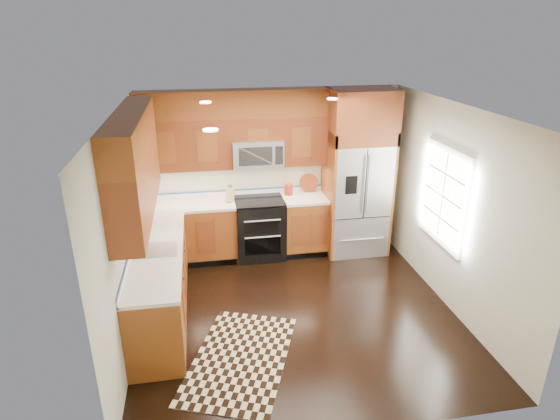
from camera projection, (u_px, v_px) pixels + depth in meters
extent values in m
plane|color=black|center=(297.00, 311.00, 6.08)|extent=(4.00, 4.00, 0.00)
cube|color=beige|center=(272.00, 171.00, 7.43)|extent=(4.00, 0.02, 2.60)
cube|color=beige|center=(125.00, 232.00, 5.27)|extent=(0.02, 4.00, 2.60)
cube|color=beige|center=(452.00, 209.00, 5.92)|extent=(0.02, 4.00, 2.60)
cube|color=white|center=(444.00, 196.00, 6.06)|extent=(0.04, 1.10, 1.30)
cube|color=white|center=(443.00, 196.00, 6.06)|extent=(0.02, 0.95, 1.15)
cube|color=brown|center=(192.00, 233.00, 7.26)|extent=(1.37, 0.60, 0.90)
cube|color=brown|center=(305.00, 225.00, 7.55)|extent=(0.72, 0.60, 0.90)
cube|color=brown|center=(160.00, 285.00, 5.82)|extent=(0.60, 2.40, 0.90)
cube|color=beige|center=(238.00, 202.00, 7.20)|extent=(2.85, 0.62, 0.04)
cube|color=beige|center=(157.00, 252.00, 5.65)|extent=(0.62, 2.40, 0.04)
cube|color=brown|center=(235.00, 143.00, 6.99)|extent=(2.85, 0.33, 0.75)
cube|color=brown|center=(137.00, 181.00, 5.29)|extent=(0.33, 2.40, 0.75)
cube|color=brown|center=(234.00, 104.00, 6.77)|extent=(2.85, 0.33, 0.40)
cube|color=brown|center=(130.00, 131.00, 5.07)|extent=(0.33, 2.40, 0.40)
cube|color=black|center=(260.00, 229.00, 7.40)|extent=(0.76, 0.64, 0.92)
cube|color=black|center=(259.00, 201.00, 7.22)|extent=(0.76, 0.60, 0.02)
cube|color=black|center=(262.00, 227.00, 7.05)|extent=(0.55, 0.01, 0.18)
cube|color=black|center=(263.00, 246.00, 7.17)|extent=(0.55, 0.01, 0.28)
cylinder|color=#B2B2B7|center=(262.00, 221.00, 6.98)|extent=(0.55, 0.02, 0.02)
cylinder|color=#B2B2B7|center=(263.00, 237.00, 7.08)|extent=(0.55, 0.02, 0.02)
cube|color=#B2B2B7|center=(257.00, 153.00, 7.07)|extent=(0.76, 0.40, 0.42)
cube|color=black|center=(256.00, 156.00, 6.88)|extent=(0.50, 0.01, 0.28)
cube|color=#B2B2B7|center=(356.00, 198.00, 7.45)|extent=(0.90, 0.74, 1.80)
cube|color=black|center=(365.00, 184.00, 6.97)|extent=(0.01, 0.01, 1.08)
cube|color=black|center=(351.00, 185.00, 6.94)|extent=(0.18, 0.01, 0.28)
cube|color=brown|center=(328.00, 193.00, 7.33)|extent=(0.04, 0.74, 2.00)
cube|color=brown|center=(384.00, 190.00, 7.49)|extent=(0.04, 0.74, 2.00)
cube|color=brown|center=(361.00, 116.00, 6.96)|extent=(0.98, 0.74, 0.80)
cube|color=#B2B2B7|center=(156.00, 249.00, 5.64)|extent=(0.50, 0.42, 0.02)
cylinder|color=#B2B2B7|center=(140.00, 233.00, 5.76)|extent=(0.02, 0.02, 0.28)
torus|color=#B2B2B7|center=(138.00, 225.00, 5.63)|extent=(0.18, 0.02, 0.18)
cube|color=black|center=(241.00, 358.00, 5.22)|extent=(1.52, 1.91, 0.01)
cube|color=tan|center=(230.00, 195.00, 7.15)|extent=(0.14, 0.16, 0.21)
cylinder|color=#A02313|center=(289.00, 190.00, 7.42)|extent=(0.14, 0.14, 0.17)
cylinder|color=brown|center=(309.00, 191.00, 7.60)|extent=(0.34, 0.34, 0.02)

